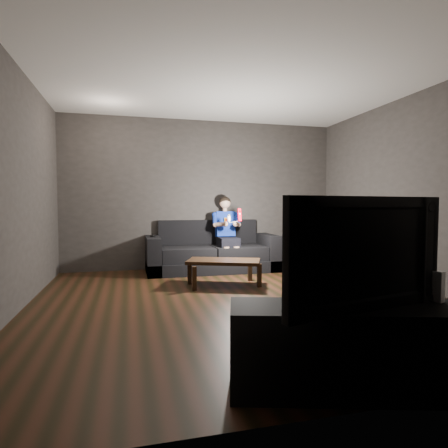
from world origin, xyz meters
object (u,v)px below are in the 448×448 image
object	(u,v)px
sofa	(212,254)
media_console	(351,349)
coffee_table	(224,263)
child	(227,227)

from	to	relation	value
sofa	media_console	world-z (taller)	sofa
sofa	coffee_table	bearing A→B (deg)	-94.36
media_console	child	bearing A→B (deg)	101.51
coffee_table	media_console	size ratio (longest dim) A/B	0.76
coffee_table	media_console	xyz separation A→B (m)	(0.02, -3.15, -0.05)
media_console	coffee_table	bearing A→B (deg)	106.28
media_console	sofa	bearing A→B (deg)	104.93
sofa	child	xyz separation A→B (m)	(0.26, -0.06, 0.48)
sofa	media_console	xyz separation A→B (m)	(-0.08, -4.40, -0.02)
sofa	child	size ratio (longest dim) A/B	1.86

